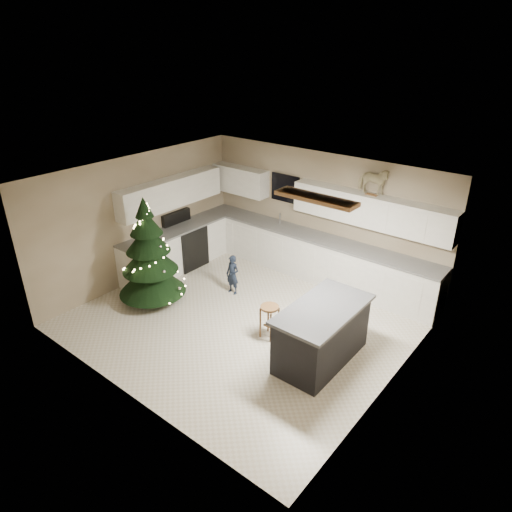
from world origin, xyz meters
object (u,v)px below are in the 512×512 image
island (322,334)px  bar_stool (270,314)px  christmas_tree (150,260)px  rocking_horse (373,181)px  toddler (233,275)px

island → bar_stool: size_ratio=2.85×
christmas_tree → rocking_horse: (2.96, 2.89, 1.40)m
island → christmas_tree: (-3.48, -0.48, 0.38)m
bar_stool → christmas_tree: size_ratio=0.28×
bar_stool → toddler: toddler is taller
island → christmas_tree: christmas_tree is taller
island → bar_stool: island is taller
island → toddler: island is taller
toddler → rocking_horse: bearing=41.3°
christmas_tree → toddler: 1.62m
christmas_tree → island: bearing=7.8°
toddler → rocking_horse: rocking_horse is taller
bar_stool → toddler: (-1.46, 0.72, -0.05)m
toddler → rocking_horse: size_ratio=1.31×
bar_stool → rocking_horse: bearing=78.9°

